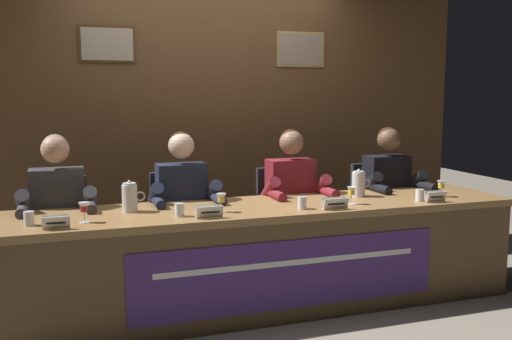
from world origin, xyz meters
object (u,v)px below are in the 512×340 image
(juice_glass_far_left, at_px, (84,209))
(chair_far_right, at_px, (378,217))
(chair_far_left, at_px, (60,243))
(panelist_far_left, at_px, (58,210))
(conference_table, at_px, (262,241))
(nameplate_center_left, at_px, (209,212))
(water_cup_center_right, at_px, (302,203))
(nameplate_far_right, at_px, (435,196))
(juice_glass_far_right, at_px, (441,185))
(water_cup_center_left, at_px, (179,211))
(chair_center_left, at_px, (179,233))
(water_pitcher_left_side, at_px, (130,198))
(nameplate_far_left, at_px, (56,222))
(panelist_center_right, at_px, (294,196))
(nameplate_center_right, at_px, (335,203))
(panelist_far_right, at_px, (391,190))
(water_cup_far_right, at_px, (420,196))
(panelist_center_left, at_px, (184,203))
(water_cup_far_left, at_px, (29,219))
(juice_glass_center_left, at_px, (221,199))
(chair_center_right, at_px, (284,225))
(water_pitcher_right_side, at_px, (359,184))
(juice_glass_center_right, at_px, (352,192))

(juice_glass_far_left, distance_m, chair_far_right, 2.57)
(chair_far_left, bearing_deg, panelist_far_left, -90.00)
(conference_table, bearing_deg, nameplate_center_left, -158.15)
(water_cup_center_right, relative_size, nameplate_far_right, 0.55)
(juice_glass_far_left, xyz_separation_m, nameplate_far_right, (2.40, -0.12, -0.05))
(water_cup_center_right, xyz_separation_m, nameplate_far_right, (1.00, -0.08, 0.00))
(nameplate_center_left, distance_m, juice_glass_far_right, 1.83)
(water_cup_center_left, bearing_deg, chair_far_left, 135.18)
(chair_far_left, xyz_separation_m, chair_far_right, (2.60, 0.00, 0.00))
(chair_center_left, xyz_separation_m, water_pitcher_left_side, (-0.41, -0.48, 0.39))
(nameplate_center_left, bearing_deg, nameplate_far_left, -179.58)
(water_cup_center_left, xyz_separation_m, panelist_center_right, (1.00, 0.53, -0.06))
(nameplate_center_right, bearing_deg, water_cup_center_left, 173.73)
(chair_far_left, bearing_deg, panelist_far_right, -4.38)
(water_cup_center_right, relative_size, water_cup_far_right, 1.00)
(juice_glass_far_left, height_order, water_cup_far_right, juice_glass_far_left)
(panelist_center_right, bearing_deg, conference_table, -132.36)
(panelist_far_right, bearing_deg, chair_far_left, 175.62)
(panelist_center_left, height_order, water_cup_far_right, panelist_center_left)
(panelist_far_left, xyz_separation_m, water_cup_far_left, (-0.15, -0.49, 0.06))
(panelist_far_right, distance_m, water_pitcher_left_side, 2.17)
(juice_glass_center_left, bearing_deg, chair_far_right, 23.44)
(panelist_far_right, bearing_deg, water_cup_center_right, -151.63)
(chair_far_left, height_order, nameplate_center_right, chair_far_left)
(juice_glass_center_left, distance_m, juice_glass_far_right, 1.71)
(chair_center_right, height_order, water_pitcher_right_side, water_pitcher_right_side)
(conference_table, relative_size, panelist_far_left, 3.08)
(nameplate_center_left, relative_size, water_pitcher_right_side, 0.79)
(nameplate_center_left, height_order, water_pitcher_right_side, water_pitcher_right_side)
(juice_glass_center_left, relative_size, panelist_far_right, 0.10)
(nameplate_far_left, bearing_deg, juice_glass_far_right, 3.41)
(panelist_center_left, height_order, juice_glass_far_right, panelist_center_left)
(chair_far_left, relative_size, water_cup_far_left, 10.52)
(juice_glass_center_right, bearing_deg, juice_glass_far_left, 179.93)
(panelist_far_right, bearing_deg, nameplate_center_right, -142.42)
(nameplate_center_right, bearing_deg, conference_table, 159.72)
(panelist_far_left, bearing_deg, water_cup_far_left, -106.94)
(panelist_far_left, height_order, panelist_center_left, same)
(water_cup_far_right, relative_size, water_pitcher_right_side, 0.40)
(nameplate_center_right, relative_size, water_cup_far_right, 2.08)
(panelist_center_right, distance_m, nameplate_far_right, 1.05)
(water_cup_far_left, bearing_deg, juice_glass_far_left, -4.18)
(water_cup_center_right, bearing_deg, chair_center_left, 132.31)
(chair_center_right, bearing_deg, conference_table, -122.68)
(chair_far_left, height_order, juice_glass_far_left, chair_far_left)
(conference_table, xyz_separation_m, chair_center_left, (-0.44, 0.67, -0.07))
(panelist_far_left, height_order, water_cup_far_left, panelist_far_left)
(water_pitcher_left_side, bearing_deg, water_cup_far_left, -160.86)
(juice_glass_center_left, distance_m, water_cup_center_left, 0.29)
(water_cup_far_right, distance_m, water_pitcher_left_side, 2.05)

